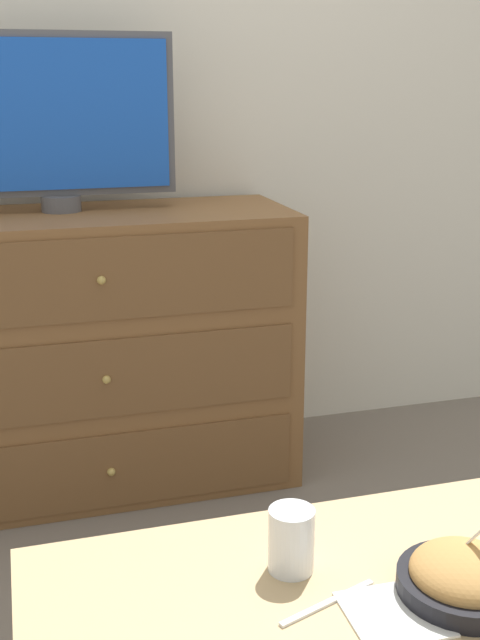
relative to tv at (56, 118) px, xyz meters
name	(u,v)px	position (x,y,z in m)	size (l,w,h in m)	color
ground_plane	(111,441)	(0.13, 0.20, -1.11)	(12.00, 12.00, 0.00)	#70665B
wall_back	(90,52)	(0.13, 0.23, 0.19)	(12.00, 0.05, 2.60)	silver
dresser	(97,352)	(0.07, -0.06, -0.69)	(1.18, 0.49, 0.85)	brown
tv	(56,118)	(0.00, 0.00, 0.00)	(0.68, 0.11, 0.50)	#515156
coffee_table	(333,624)	(0.30, -1.40, -0.72)	(0.98, 0.49, 0.46)	tan
takeout_bowl	(464,577)	(0.48, -1.47, -0.62)	(0.20, 0.20, 0.18)	black
drink_cup	(291,544)	(0.24, -1.33, -0.60)	(0.08, 0.08, 0.11)	white
napkin	(394,614)	(0.35, -1.49, -0.65)	(0.14, 0.14, 0.00)	white
knife	(328,603)	(0.27, -1.44, -0.65)	(0.17, 0.07, 0.01)	white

